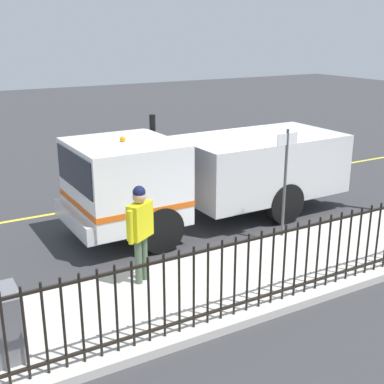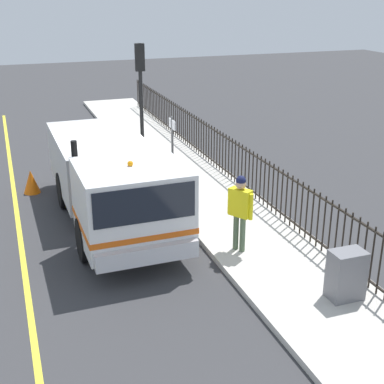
% 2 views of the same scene
% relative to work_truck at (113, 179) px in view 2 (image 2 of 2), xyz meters
% --- Properties ---
extents(ground_plane, '(61.33, 61.33, 0.00)m').
position_rel_work_truck_xyz_m(ground_plane, '(0.13, 1.39, -1.24)').
color(ground_plane, '#38383A').
rests_on(ground_plane, ground).
extents(sidewalk_slab, '(2.56, 27.88, 0.14)m').
position_rel_work_truck_xyz_m(sidewalk_slab, '(2.90, 1.39, -1.18)').
color(sidewalk_slab, beige).
rests_on(sidewalk_slab, ground).
extents(lane_marking, '(0.12, 25.09, 0.01)m').
position_rel_work_truck_xyz_m(lane_marking, '(-2.28, 1.39, -1.24)').
color(lane_marking, yellow).
rests_on(lane_marking, ground).
extents(work_truck, '(2.33, 6.79, 2.46)m').
position_rel_work_truck_xyz_m(work_truck, '(0.00, 0.00, 0.00)').
color(work_truck, white).
rests_on(work_truck, ground).
extents(worker_standing, '(0.44, 0.56, 1.73)m').
position_rel_work_truck_xyz_m(worker_standing, '(2.24, -2.47, -0.05)').
color(worker_standing, yellow).
rests_on(worker_standing, sidewalk_slab).
extents(iron_fence, '(0.04, 23.73, 1.29)m').
position_rel_work_truck_xyz_m(iron_fence, '(3.95, 1.39, -0.46)').
color(iron_fence, black).
rests_on(iron_fence, sidewalk_slab).
extents(traffic_light_near, '(0.33, 0.25, 3.80)m').
position_rel_work_truck_xyz_m(traffic_light_near, '(1.95, 4.69, 1.60)').
color(traffic_light_near, black).
rests_on(traffic_light_near, sidewalk_slab).
extents(utility_cabinet, '(0.64, 0.44, 0.95)m').
position_rel_work_truck_xyz_m(utility_cabinet, '(3.29, -4.92, -0.63)').
color(utility_cabinet, slate).
rests_on(utility_cabinet, sidewalk_slab).
extents(traffic_cone, '(0.48, 0.48, 0.68)m').
position_rel_work_truck_xyz_m(traffic_cone, '(-1.78, 3.11, -0.90)').
color(traffic_cone, orange).
rests_on(traffic_cone, ground).
extents(street_sign, '(0.06, 0.50, 2.28)m').
position_rel_work_truck_xyz_m(street_sign, '(1.82, 0.99, 0.32)').
color(street_sign, '#4C4C4C').
rests_on(street_sign, sidewalk_slab).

